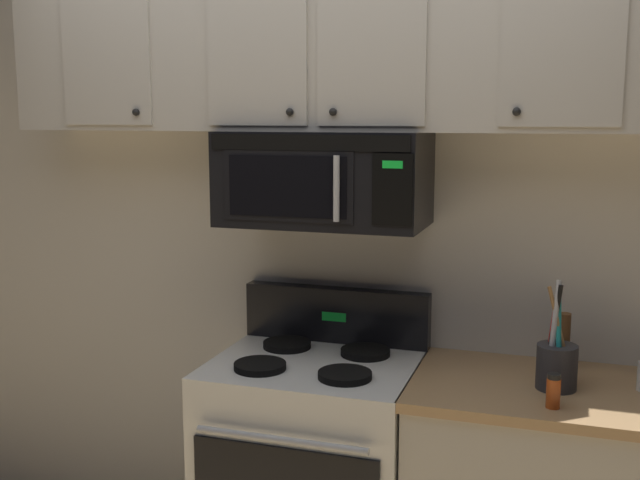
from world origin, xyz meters
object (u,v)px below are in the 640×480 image
(over_range_microwave, at_px, (324,178))
(utensil_crock_charcoal, at_px, (557,362))
(pepper_mill, at_px, (564,342))
(spice_jar, at_px, (553,391))
(stove_range, at_px, (315,470))

(over_range_microwave, height_order, utensil_crock_charcoal, over_range_microwave)
(over_range_microwave, distance_m, pepper_mill, 1.05)
(pepper_mill, relative_size, spice_jar, 1.89)
(pepper_mill, bearing_deg, utensil_crock_charcoal, -95.14)
(over_range_microwave, bearing_deg, stove_range, -89.86)
(stove_range, distance_m, over_range_microwave, 1.11)
(stove_range, height_order, over_range_microwave, over_range_microwave)
(pepper_mill, height_order, spice_jar, pepper_mill)
(utensil_crock_charcoal, distance_m, pepper_mill, 0.21)
(utensil_crock_charcoal, xyz_separation_m, pepper_mill, (0.02, 0.21, 0.01))
(over_range_microwave, xyz_separation_m, utensil_crock_charcoal, (0.86, -0.14, -0.58))
(utensil_crock_charcoal, bearing_deg, pepper_mill, 84.86)
(pepper_mill, bearing_deg, spice_jar, -93.25)
(stove_range, bearing_deg, utensil_crock_charcoal, -1.28)
(stove_range, bearing_deg, pepper_mill, 12.24)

